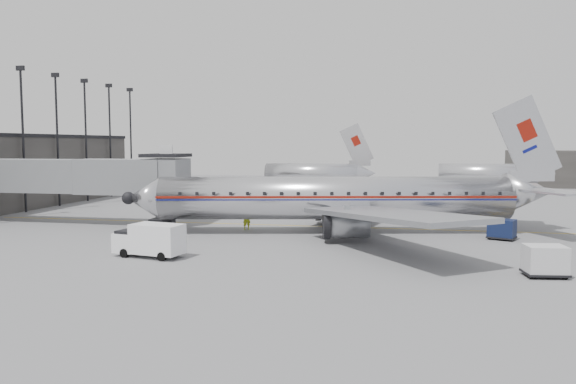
{
  "coord_description": "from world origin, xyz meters",
  "views": [
    {
      "loc": [
        11.14,
        -42.26,
        7.28
      ],
      "look_at": [
        2.03,
        3.5,
        3.2
      ],
      "focal_mm": 35.0,
      "sensor_mm": 36.0,
      "label": 1
    }
  ],
  "objects_px": {
    "service_van": "(150,239)",
    "baggage_cart_navy": "(502,229)",
    "airliner": "(343,198)",
    "baggage_cart_white": "(545,260)",
    "ramp_worker": "(247,219)"
  },
  "relations": [
    {
      "from": "service_van",
      "to": "baggage_cart_navy",
      "type": "distance_m",
      "value": 25.84
    },
    {
      "from": "airliner",
      "to": "baggage_cart_navy",
      "type": "distance_m",
      "value": 12.33
    },
    {
      "from": "service_van",
      "to": "baggage_cart_white",
      "type": "bearing_deg",
      "value": 9.32
    },
    {
      "from": "baggage_cart_navy",
      "to": "ramp_worker",
      "type": "height_order",
      "value": "ramp_worker"
    },
    {
      "from": "baggage_cart_white",
      "to": "ramp_worker",
      "type": "xyz_separation_m",
      "value": [
        -20.42,
        13.0,
        0.01
      ]
    },
    {
      "from": "airliner",
      "to": "service_van",
      "type": "distance_m",
      "value": 16.75
    },
    {
      "from": "baggage_cart_white",
      "to": "ramp_worker",
      "type": "bearing_deg",
      "value": 140.01
    },
    {
      "from": "baggage_cart_white",
      "to": "airliner",
      "type": "bearing_deg",
      "value": 125.64
    },
    {
      "from": "service_van",
      "to": "baggage_cart_white",
      "type": "height_order",
      "value": "service_van"
    },
    {
      "from": "baggage_cart_navy",
      "to": "baggage_cart_white",
      "type": "distance_m",
      "value": 12.0
    },
    {
      "from": "service_van",
      "to": "baggage_cart_navy",
      "type": "relative_size",
      "value": 2.01
    },
    {
      "from": "service_van",
      "to": "ramp_worker",
      "type": "bearing_deg",
      "value": 87.13
    },
    {
      "from": "baggage_cart_navy",
      "to": "baggage_cart_white",
      "type": "height_order",
      "value": "baggage_cart_white"
    },
    {
      "from": "ramp_worker",
      "to": "airliner",
      "type": "bearing_deg",
      "value": -27.35
    },
    {
      "from": "baggage_cart_navy",
      "to": "baggage_cart_white",
      "type": "bearing_deg",
      "value": -64.99
    }
  ]
}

